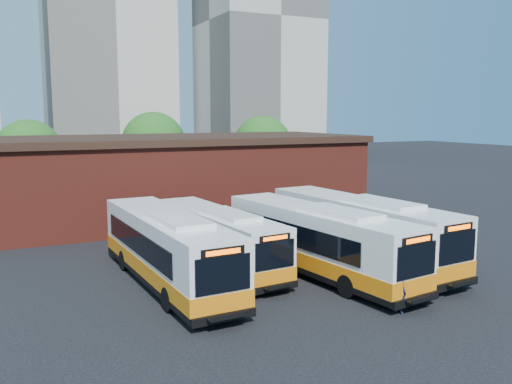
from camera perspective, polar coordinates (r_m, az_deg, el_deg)
name	(u,v)px	position (r m, az deg, el deg)	size (l,w,h in m)	color
ground	(303,289)	(25.62, 4.99, -10.18)	(220.00, 220.00, 0.00)	black
bus_west	(168,251)	(26.17, -9.29, -6.19)	(3.39, 13.15, 3.55)	white
bus_midwest	(217,240)	(28.85, -4.08, -5.10)	(3.53, 11.81, 3.17)	white
bus_mideast	(318,243)	(27.63, 6.53, -5.36)	(4.43, 13.26, 3.56)	white
bus_east	(360,232)	(30.26, 10.88, -4.19)	(4.01, 13.57, 3.65)	white
transit_worker	(399,292)	(23.17, 14.84, -10.18)	(0.63, 0.41, 1.73)	#111832
depot_building	(175,176)	(43.05, -8.50, 1.67)	(28.60, 12.60, 6.40)	maroon
tree_west	(29,153)	(53.13, -22.79, 3.83)	(6.00, 6.00, 7.65)	#382314
tree_mid	(154,144)	(56.89, -10.72, 5.00)	(6.56, 6.56, 8.36)	#382314
tree_east	(262,145)	(57.91, 0.68, 4.95)	(6.24, 6.24, 7.96)	#382314
tower_right	(257,21)	(99.87, 0.14, 17.52)	(18.00, 18.00, 49.20)	#BCB8AD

